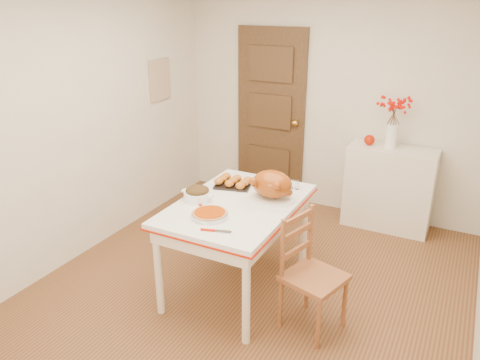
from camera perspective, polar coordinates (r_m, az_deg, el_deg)
The scene contains 19 objects.
floor at distance 4.14m, azimuth 1.24°, elevation -13.29°, with size 3.50×4.00×0.00m, color #582D19.
wall_back at distance 5.39m, azimuth 10.89°, elevation 9.21°, with size 3.50×0.00×2.50m, color silver.
wall_front at distance 2.13m, azimuth -23.45°, elevation -11.82°, with size 3.50×0.00×2.50m, color silver.
wall_left at distance 4.59m, azimuth -18.78°, elevation 6.33°, with size 0.00×4.00×2.50m, color silver.
door_back at distance 5.64m, azimuth 3.79°, elevation 7.79°, with size 0.85×0.06×2.06m, color #352314.
photo_board at distance 5.40m, azimuth -9.79°, elevation 12.02°, with size 0.03×0.35×0.45m, color #CAB893.
sideboard at distance 5.25m, azimuth 17.75°, elevation -0.96°, with size 0.90×0.40×0.90m, color silver.
kitchen_table at distance 3.96m, azimuth -0.34°, elevation -8.10°, with size 0.92×1.34×0.81m, color white, non-canonical shape.
chair_oak at distance 3.53m, azimuth 9.10°, elevation -11.41°, with size 0.40×0.40×0.91m, color #9A5427, non-canonical shape.
berry_vase at distance 5.04m, azimuth 18.22°, elevation 6.58°, with size 0.27×0.27×0.52m, color white, non-canonical shape.
apple at distance 5.13m, azimuth 15.56°, elevation 4.75°, with size 0.11×0.11×0.11m, color #A91600.
turkey_platter at distance 3.80m, azimuth 3.94°, elevation -0.68°, with size 0.39×0.31×0.25m, color #863F0F, non-canonical shape.
pumpkin_pie at distance 3.53m, azimuth -3.73°, elevation -4.12°, with size 0.28×0.28×0.06m, color #9C3000.
stuffing_dish at distance 3.83m, azimuth -5.23°, elevation -1.65°, with size 0.29×0.22×0.11m, color #4B3718, non-canonical shape.
rolls_tray at distance 4.09m, azimuth -0.83°, elevation -0.22°, with size 0.31×0.24×0.08m, color #A5551A, non-canonical shape.
pie_server at distance 3.33m, azimuth -2.96°, elevation -6.22°, with size 0.22×0.06×0.01m, color silver, non-canonical shape.
carving_knife at distance 3.69m, azimuth -4.54°, elevation -3.38°, with size 0.23×0.06×0.01m, color silver, non-canonical shape.
drinking_glass at distance 4.20m, azimuth 3.23°, elevation 0.48°, with size 0.06×0.06×0.10m, color white.
shaker_pair at distance 4.07m, azimuth 6.67°, elevation -0.52°, with size 0.08×0.03×0.08m, color white, non-canonical shape.
Camera 1 is at (1.48, -3.06, 2.36)m, focal length 34.85 mm.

